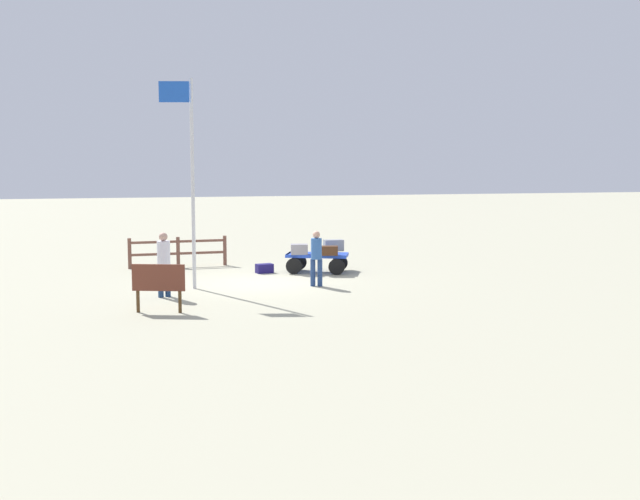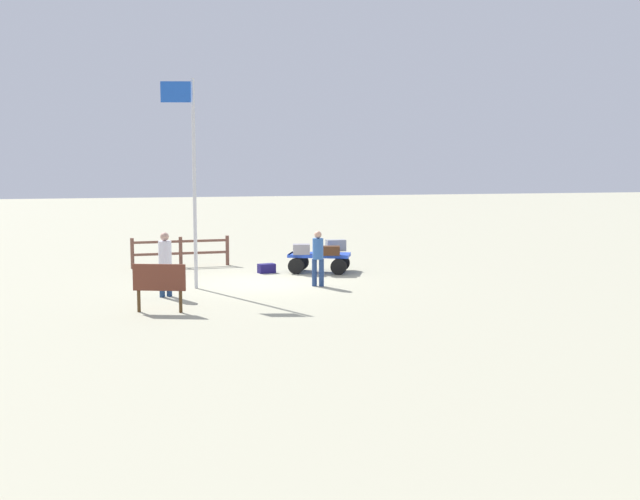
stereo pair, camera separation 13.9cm
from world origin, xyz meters
name	(u,v)px [view 1 (the left image)]	position (x,y,z in m)	size (l,w,h in m)	color
ground_plane	(265,282)	(0.00, 0.00, 0.00)	(120.00, 120.00, 0.00)	#ADA98D
luggage_cart	(317,259)	(-2.02, -1.63, 0.43)	(2.13, 1.71, 0.61)	blue
suitcase_tan	(328,251)	(-2.23, -1.07, 0.75)	(0.68, 0.46, 0.29)	#472917
suitcase_olive	(334,245)	(-2.74, -2.18, 0.79)	(0.64, 0.36, 0.37)	gray
suitcase_maroon	(299,249)	(-1.43, -1.56, 0.77)	(0.59, 0.49, 0.32)	gray
suitcase_dark	(264,268)	(-0.39, -1.93, 0.15)	(0.57, 0.40, 0.29)	#1B1457
worker_lead	(316,255)	(-1.28, 1.06, 0.88)	(0.40, 0.40, 1.56)	navy
worker_trailing	(164,260)	(2.98, 1.71, 0.97)	(0.43, 0.43, 1.68)	navy
flagpole	(189,167)	(2.17, 0.54, 3.34)	(0.90, 0.22, 5.73)	silver
signboard	(158,281)	(3.26, 3.81, 0.75)	(1.19, 0.46, 1.13)	#4C3319
wooden_fence	(178,250)	(2.11, -4.10, 0.58)	(3.27, 0.22, 1.01)	brown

